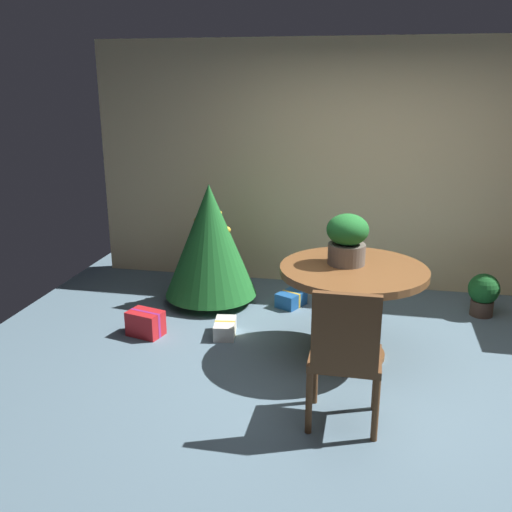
# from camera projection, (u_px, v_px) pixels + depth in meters

# --- Properties ---
(ground_plane) EXTENTS (6.60, 6.60, 0.00)m
(ground_plane) POSITION_uv_depth(u_px,v_px,m) (356.00, 382.00, 4.31)
(ground_plane) COLOR slate
(back_wall_panel) EXTENTS (6.00, 0.10, 2.60)m
(back_wall_panel) POSITION_uv_depth(u_px,v_px,m) (371.00, 168.00, 5.98)
(back_wall_panel) COLOR beige
(back_wall_panel) RESTS_ON ground_plane
(round_dining_table) EXTENTS (1.17, 1.17, 0.77)m
(round_dining_table) POSITION_uv_depth(u_px,v_px,m) (353.00, 291.00, 4.55)
(round_dining_table) COLOR brown
(round_dining_table) RESTS_ON ground_plane
(flower_vase) EXTENTS (0.33, 0.33, 0.41)m
(flower_vase) POSITION_uv_depth(u_px,v_px,m) (347.00, 238.00, 4.51)
(flower_vase) COLOR #665B51
(flower_vase) RESTS_ON round_dining_table
(wooden_chair_near) EXTENTS (0.46, 0.41, 0.98)m
(wooden_chair_near) POSITION_uv_depth(u_px,v_px,m) (345.00, 352.00, 3.59)
(wooden_chair_near) COLOR brown
(wooden_chair_near) RESTS_ON ground_plane
(holiday_tree) EXTENTS (0.93, 0.93, 1.22)m
(holiday_tree) POSITION_uv_depth(u_px,v_px,m) (210.00, 240.00, 5.67)
(holiday_tree) COLOR brown
(holiday_tree) RESTS_ON ground_plane
(gift_box_red) EXTENTS (0.34, 0.28, 0.23)m
(gift_box_red) POSITION_uv_depth(u_px,v_px,m) (146.00, 323.00, 5.07)
(gift_box_red) COLOR red
(gift_box_red) RESTS_ON ground_plane
(gift_box_blue) EXTENTS (0.31, 0.35, 0.15)m
(gift_box_blue) POSITION_uv_depth(u_px,v_px,m) (291.00, 299.00, 5.73)
(gift_box_blue) COLOR #1E569E
(gift_box_blue) RESTS_ON ground_plane
(gift_box_cream) EXTENTS (0.22, 0.34, 0.14)m
(gift_box_cream) POSITION_uv_depth(u_px,v_px,m) (225.00, 328.00, 5.07)
(gift_box_cream) COLOR silver
(gift_box_cream) RESTS_ON ground_plane
(potted_plant) EXTENTS (0.29, 0.29, 0.42)m
(potted_plant) POSITION_uv_depth(u_px,v_px,m) (483.00, 293.00, 5.46)
(potted_plant) COLOR #4C382D
(potted_plant) RESTS_ON ground_plane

